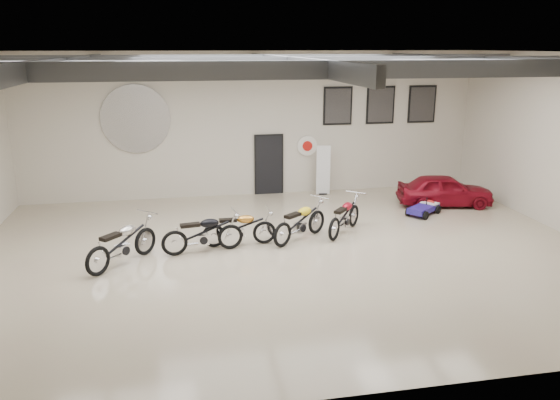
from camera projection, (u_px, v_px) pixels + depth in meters
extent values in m
cube|color=tan|center=(289.00, 254.00, 14.03)|extent=(16.00, 12.00, 0.01)
cube|color=gray|center=(290.00, 53.00, 12.67)|extent=(16.00, 12.00, 0.01)
cube|color=beige|center=(254.00, 125.00, 19.02)|extent=(16.00, 0.02, 5.00)
cube|color=black|center=(269.00, 165.00, 19.46)|extent=(0.92, 0.08, 2.10)
imported|color=maroon|center=(445.00, 190.00, 18.13)|extent=(1.80, 3.28, 1.06)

